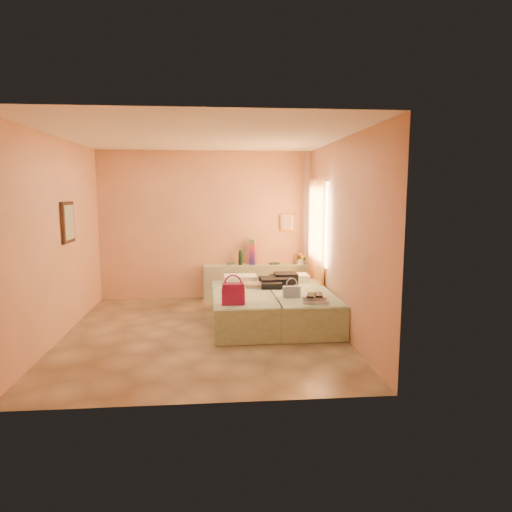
% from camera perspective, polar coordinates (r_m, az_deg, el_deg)
% --- Properties ---
extents(ground, '(4.50, 4.50, 0.00)m').
position_cam_1_polar(ground, '(6.80, -6.48, -9.50)').
color(ground, tan).
rests_on(ground, ground).
extents(room_walls, '(4.02, 4.51, 2.81)m').
position_cam_1_polar(room_walls, '(7.05, -4.93, 5.94)').
color(room_walls, '#EAA77C').
rests_on(room_walls, ground).
extents(headboard_ledge, '(2.05, 0.30, 0.65)m').
position_cam_1_polar(headboard_ledge, '(8.79, 0.19, -3.19)').
color(headboard_ledge, '#A5B392').
rests_on(headboard_ledge, ground).
extents(bed_left, '(0.95, 2.02, 0.50)m').
position_cam_1_polar(bed_left, '(7.13, -1.61, -6.53)').
color(bed_left, '#B6D0A7').
rests_on(bed_left, ground).
extents(bed_right, '(0.95, 2.02, 0.50)m').
position_cam_1_polar(bed_right, '(7.23, 5.57, -6.35)').
color(bed_right, '#B6D0A7').
rests_on(bed_right, ground).
extents(water_bottle, '(0.08, 0.08, 0.28)m').
position_cam_1_polar(water_bottle, '(8.69, -1.97, -0.23)').
color(water_bottle, '#153925').
rests_on(water_bottle, headboard_ledge).
extents(rainbow_box, '(0.14, 0.14, 0.49)m').
position_cam_1_polar(rainbow_box, '(8.72, -0.44, 0.50)').
color(rainbow_box, '#991244').
rests_on(rainbow_box, headboard_ledge).
extents(small_dish, '(0.16, 0.16, 0.03)m').
position_cam_1_polar(small_dish, '(8.74, -3.23, -1.00)').
color(small_dish, '#457F55').
rests_on(small_dish, headboard_ledge).
extents(green_book, '(0.21, 0.18, 0.03)m').
position_cam_1_polar(green_book, '(8.79, 2.31, -0.94)').
color(green_book, '#23412A').
rests_on(green_book, headboard_ledge).
extents(flower_vase, '(0.24, 0.24, 0.27)m').
position_cam_1_polar(flower_vase, '(8.80, 5.64, -0.17)').
color(flower_vase, silver).
rests_on(flower_vase, headboard_ledge).
extents(magenta_handbag, '(0.32, 0.18, 0.30)m').
position_cam_1_polar(magenta_handbag, '(6.33, -2.88, -4.72)').
color(magenta_handbag, '#991244').
rests_on(magenta_handbag, bed_left).
extents(khaki_garment, '(0.41, 0.35, 0.06)m').
position_cam_1_polar(khaki_garment, '(7.46, -0.09, -3.63)').
color(khaki_garment, tan).
rests_on(khaki_garment, bed_left).
extents(clothes_pile, '(0.58, 0.58, 0.17)m').
position_cam_1_polar(clothes_pile, '(7.57, 2.88, -3.05)').
color(clothes_pile, black).
rests_on(clothes_pile, bed_right).
extents(blue_handbag, '(0.26, 0.11, 0.16)m').
position_cam_1_polar(blue_handbag, '(6.76, 4.47, -4.47)').
color(blue_handbag, '#3D5D93').
rests_on(blue_handbag, bed_right).
extents(towel_stack, '(0.40, 0.36, 0.10)m').
position_cam_1_polar(towel_stack, '(6.51, 7.46, -5.31)').
color(towel_stack, silver).
rests_on(towel_stack, bed_right).
extents(sandal_pair, '(0.26, 0.31, 0.03)m').
position_cam_1_polar(sandal_pair, '(6.44, 7.39, -4.87)').
color(sandal_pair, black).
rests_on(sandal_pair, towel_stack).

